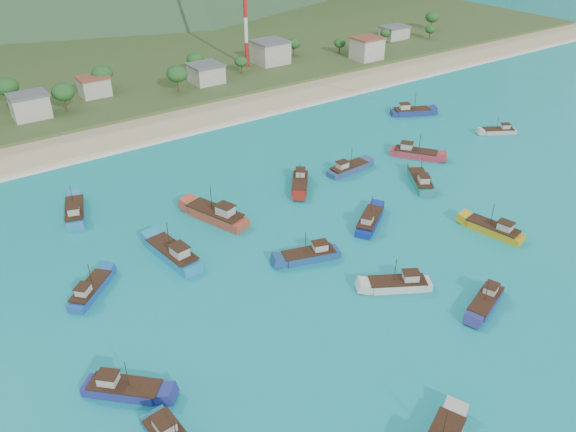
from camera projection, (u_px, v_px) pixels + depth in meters
ground at (361, 275)px, 90.90m from camera, size 600.00×600.00×0.00m
beach at (161, 126)px, 146.57m from camera, size 400.00×18.00×1.20m
land at (87, 70)px, 189.56m from camera, size 400.00×110.00×2.40m
surf_line at (176, 137)px, 139.88m from camera, size 400.00×2.50×0.08m
village at (183, 74)px, 169.97m from camera, size 219.37×28.84×7.01m
vegetation at (107, 86)px, 158.65m from camera, size 274.07×25.72×8.31m
boat_2 at (420, 182)px, 117.62m from camera, size 8.29×10.58×6.23m
boat_4 at (216, 215)px, 105.24m from camera, size 7.87×13.40×7.61m
boat_5 at (493, 230)px, 101.37m from camera, size 5.13×10.81×6.15m
boat_8 at (91, 291)px, 86.47m from camera, size 8.74×8.50×5.56m
boat_11 at (398, 285)px, 87.67m from camera, size 10.08×7.53×5.88m
boat_13 at (415, 154)px, 129.65m from camera, size 8.93×10.67×6.41m
boat_14 at (499, 131)px, 141.91m from camera, size 8.60×6.40×5.01m
boat_15 at (310, 256)px, 94.47m from camera, size 10.39×5.73×5.89m
boat_16 at (485, 302)px, 84.14m from camera, size 9.67×5.59×5.48m
boat_17 at (75, 212)px, 106.65m from camera, size 6.24×11.37×6.44m
boat_21 at (411, 112)px, 153.17m from camera, size 11.11×7.66×6.39m
boat_23 at (369, 221)px, 103.95m from camera, size 10.05×8.10×5.97m
boat_24 at (173, 255)px, 94.34m from camera, size 5.21×12.59×7.22m
boat_25 at (300, 183)px, 117.06m from camera, size 8.64×9.82×6.00m
boat_26 at (348, 169)px, 122.88m from camera, size 10.27×3.58×5.98m
boat_28 at (124, 389)px, 69.59m from camera, size 9.27×9.07×5.92m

